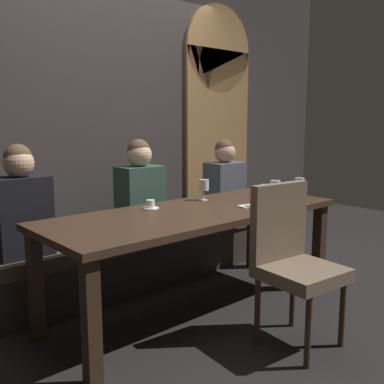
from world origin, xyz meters
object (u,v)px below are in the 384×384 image
at_px(dining_table, 196,222).
at_px(diner_far_end, 225,180).
at_px(diner_redhead, 21,204).
at_px(wine_glass_far_right, 204,186).
at_px(chair_near_side, 292,254).
at_px(wine_glass_center_front, 300,184).
at_px(banquette_bench, 140,257).
at_px(espresso_cup, 150,205).
at_px(diner_bearded, 140,189).
at_px(wine_glass_end_left, 275,187).
at_px(wine_glass_near_right, 265,192).

height_order(dining_table, diner_far_end, diner_far_end).
xyz_separation_m(diner_redhead, wine_glass_far_right, (1.27, -0.44, 0.05)).
height_order(dining_table, chair_near_side, chair_near_side).
distance_m(chair_near_side, wine_glass_center_front, 1.02).
relative_size(dining_table, diner_far_end, 2.99).
relative_size(banquette_bench, chair_near_side, 2.55).
bearing_deg(wine_glass_far_right, dining_table, -141.39).
bearing_deg(espresso_cup, diner_far_end, 19.75).
bearing_deg(diner_bearded, diner_redhead, 179.98).
bearing_deg(wine_glass_end_left, dining_table, 166.43).
relative_size(banquette_bench, wine_glass_far_right, 15.24).
xyz_separation_m(wine_glass_far_right, wine_glass_end_left, (0.38, -0.40, 0.00)).
relative_size(dining_table, wine_glass_far_right, 13.41).
xyz_separation_m(dining_table, chair_near_side, (0.13, -0.72, -0.09)).
bearing_deg(diner_redhead, diner_bearded, -0.02).
bearing_deg(dining_table, wine_glass_far_right, 38.61).
height_order(diner_bearded, diner_far_end, diner_bearded).
height_order(banquette_bench, wine_glass_far_right, wine_glass_far_right).
distance_m(diner_bearded, wine_glass_center_front, 1.29).
bearing_deg(espresso_cup, dining_table, -48.28).
height_order(wine_glass_near_right, wine_glass_end_left, same).
bearing_deg(wine_glass_end_left, diner_redhead, 152.77).
bearing_deg(wine_glass_center_front, wine_glass_far_right, 146.49).
bearing_deg(wine_glass_far_right, wine_glass_center_front, -33.51).
relative_size(chair_near_side, espresso_cup, 8.17).
relative_size(diner_bearded, wine_glass_far_right, 4.66).
height_order(banquette_bench, chair_near_side, chair_near_side).
distance_m(dining_table, wine_glass_far_right, 0.44).
relative_size(dining_table, wine_glass_center_front, 13.41).
bearing_deg(wine_glass_center_front, wine_glass_end_left, 173.86).
bearing_deg(banquette_bench, chair_near_side, -84.66).
distance_m(wine_glass_end_left, espresso_cup, 0.99).
xyz_separation_m(wine_glass_near_right, wine_glass_end_left, (0.23, 0.09, 0.00)).
bearing_deg(wine_glass_center_front, chair_near_side, -147.29).
bearing_deg(chair_near_side, wine_glass_near_right, 56.44).
distance_m(wine_glass_near_right, wine_glass_far_right, 0.51).
xyz_separation_m(diner_bearded, espresso_cup, (-0.22, -0.44, -0.04)).
bearing_deg(diner_redhead, banquette_bench, 1.03).
height_order(banquette_bench, diner_far_end, diner_far_end).
bearing_deg(banquette_bench, wine_glass_near_right, -65.10).
bearing_deg(dining_table, wine_glass_end_left, -13.57).
xyz_separation_m(banquette_bench, diner_bearded, (0.00, -0.02, 0.58)).
bearing_deg(diner_redhead, wine_glass_far_right, -19.25).
distance_m(banquette_bench, wine_glass_near_right, 1.22).
bearing_deg(espresso_cup, wine_glass_near_right, -37.01).
bearing_deg(wine_glass_end_left, espresso_cup, 155.52).
height_order(banquette_bench, wine_glass_end_left, wine_glass_end_left).
xyz_separation_m(chair_near_side, wine_glass_end_left, (0.54, 0.56, 0.30)).
distance_m(diner_far_end, wine_glass_far_right, 0.81).
bearing_deg(banquette_bench, wine_glass_end_left, -51.90).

